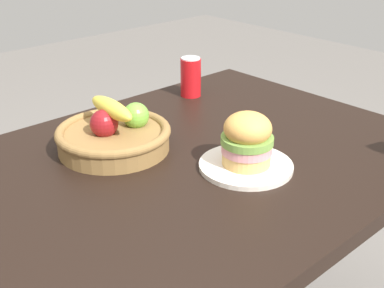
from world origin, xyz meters
TOP-DOWN VIEW (x-y plane):
  - dining_table at (0.00, 0.00)m, footprint 1.40×0.90m
  - plate at (0.15, -0.13)m, footprint 0.22×0.22m
  - sandwich at (0.15, -0.13)m, footprint 0.12×0.12m
  - soda_can at (0.39, 0.33)m, footprint 0.07×0.07m
  - fruit_basket at (-0.02, 0.17)m, footprint 0.29×0.29m

SIDE VIEW (x-z plane):
  - dining_table at x=0.00m, z-range 0.27..1.02m
  - plate at x=0.15m, z-range 0.75..0.76m
  - fruit_basket at x=-0.02m, z-range 0.72..0.86m
  - soda_can at x=0.39m, z-range 0.75..0.88m
  - sandwich at x=0.15m, z-range 0.76..0.89m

